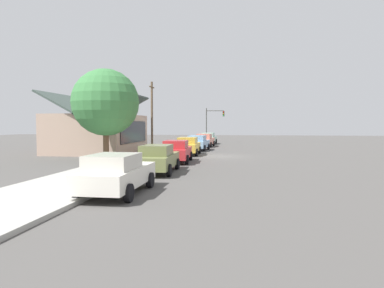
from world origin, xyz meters
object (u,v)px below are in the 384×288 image
(car_ivory, at_px, (117,173))
(utility_pole_wooden, at_px, (152,114))
(car_skyblue, at_px, (198,143))
(traffic_light_main, at_px, (213,119))
(shade_tree, at_px, (105,103))
(car_olive, at_px, (158,158))
(car_seafoam, at_px, (209,138))
(car_mustard, at_px, (188,146))
(car_coral, at_px, (205,140))
(car_cherry, at_px, (177,151))
(fire_hydrant_red, at_px, (183,146))

(car_ivory, distance_m, utility_pole_wooden, 26.00)
(car_ivory, distance_m, car_skyblue, 23.20)
(car_skyblue, bearing_deg, traffic_light_main, 2.47)
(shade_tree, xyz_separation_m, utility_pole_wooden, (13.06, -0.10, -0.44))
(car_olive, relative_size, shade_tree, 0.71)
(car_ivory, bearing_deg, car_seafoam, -0.20)
(car_olive, xyz_separation_m, car_mustard, (11.63, 0.14, 0.00))
(car_coral, relative_size, car_seafoam, 0.98)
(shade_tree, height_order, utility_pole_wooden, utility_pole_wooden)
(car_mustard, relative_size, car_coral, 1.04)
(car_cherry, distance_m, traffic_light_main, 28.49)
(car_ivory, xyz_separation_m, car_cherry, (11.56, -0.14, -0.00))
(shade_tree, bearing_deg, car_skyblue, -26.93)
(car_skyblue, bearing_deg, car_mustard, -178.72)
(car_olive, relative_size, car_cherry, 1.07)
(car_ivory, height_order, car_cherry, same)
(car_cherry, xyz_separation_m, traffic_light_main, (28.36, -0.19, 2.68))
(car_olive, relative_size, fire_hydrant_red, 6.93)
(car_cherry, height_order, fire_hydrant_red, car_cherry)
(car_ivory, height_order, traffic_light_main, traffic_light_main)
(car_ivory, relative_size, shade_tree, 0.67)
(car_skyblue, distance_m, shade_tree, 12.84)
(car_olive, bearing_deg, car_seafoam, -2.53)
(car_seafoam, distance_m, fire_hydrant_red, 12.69)
(car_coral, distance_m, car_seafoam, 5.65)
(car_olive, height_order, car_skyblue, same)
(car_ivory, distance_m, fire_hydrant_red, 22.49)
(car_olive, bearing_deg, car_coral, -2.74)
(car_mustard, height_order, shade_tree, shade_tree)
(car_olive, relative_size, car_mustard, 1.02)
(car_ivory, xyz_separation_m, utility_pole_wooden, (25.25, 5.33, 3.11))
(car_skyblue, relative_size, car_coral, 0.98)
(shade_tree, height_order, traffic_light_main, shade_tree)
(car_mustard, distance_m, fire_hydrant_red, 4.91)
(car_mustard, relative_size, fire_hydrant_red, 6.76)
(car_coral, bearing_deg, traffic_light_main, 1.77)
(car_ivory, distance_m, car_coral, 29.42)
(car_olive, xyz_separation_m, shade_tree, (6.09, 5.56, 3.55))
(car_olive, xyz_separation_m, traffic_light_main, (33.82, -0.20, 2.68))
(car_ivory, bearing_deg, traffic_light_main, -0.51)
(car_cherry, relative_size, traffic_light_main, 0.89)
(car_coral, height_order, shade_tree, shade_tree)
(car_skyblue, relative_size, fire_hydrant_red, 6.35)
(car_ivory, xyz_separation_m, car_seafoam, (35.06, -0.10, -0.00))
(car_skyblue, bearing_deg, utility_pole_wooden, 72.55)
(car_ivory, distance_m, car_seafoam, 35.06)
(utility_pole_wooden, bearing_deg, car_skyblue, -110.50)
(car_skyblue, height_order, utility_pole_wooden, utility_pole_wooden)
(car_skyblue, xyz_separation_m, utility_pole_wooden, (2.05, 5.49, 3.11))
(car_cherry, relative_size, fire_hydrant_red, 6.48)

